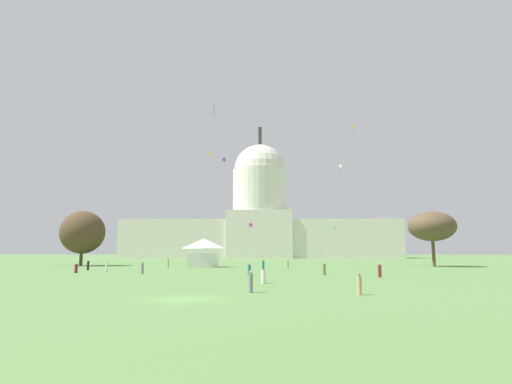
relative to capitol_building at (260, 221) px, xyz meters
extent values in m
plane|color=#567F42|center=(1.31, -178.45, -17.99)|extent=(800.00, 800.00, 0.00)
cube|color=silver|center=(-33.21, 0.00, -8.88)|extent=(66.42, 24.79, 18.21)
cube|color=silver|center=(33.21, 0.00, -8.88)|extent=(66.42, 24.79, 18.21)
cube|color=silver|center=(0.00, 0.00, -6.83)|extent=(30.82, 27.26, 22.32)
cylinder|color=silver|center=(0.00, 0.00, 14.87)|extent=(26.78, 26.78, 21.09)
sphere|color=silver|center=(0.00, 0.00, 25.42)|extent=(25.76, 25.76, 25.76)
cylinder|color=#2D3833|center=(0.00, 0.00, 43.00)|extent=(1.80, 1.80, 9.42)
cube|color=white|center=(-7.17, -121.10, -16.62)|extent=(6.71, 6.00, 2.74)
pyramid|color=white|center=(-7.17, -121.10, -13.25)|extent=(7.05, 6.30, 2.00)
cylinder|color=#4C3823|center=(-35.51, -114.77, -15.72)|extent=(0.69, 0.69, 4.55)
ellipsoid|color=#4C3823|center=(-35.51, -114.77, -10.61)|extent=(11.79, 11.00, 9.44)
cylinder|color=brown|center=(40.49, -116.35, -14.73)|extent=(0.66, 0.66, 6.51)
ellipsoid|color=brown|center=(40.49, -116.35, -9.60)|extent=(12.58, 12.35, 6.25)
cylinder|color=tan|center=(-13.35, -125.40, -17.22)|extent=(0.52, 0.52, 1.55)
sphere|color=brown|center=(-13.35, -125.40, -16.31)|extent=(0.36, 0.36, 0.26)
cylinder|color=silver|center=(-19.50, -140.12, -17.31)|extent=(0.39, 0.39, 1.37)
sphere|color=tan|center=(-19.50, -140.12, -16.50)|extent=(0.26, 0.26, 0.24)
cylinder|color=maroon|center=(20.12, -153.81, -17.25)|extent=(0.59, 0.59, 1.47)
sphere|color=tan|center=(20.12, -153.81, -16.39)|extent=(0.34, 0.34, 0.25)
cylinder|color=gray|center=(-11.32, -147.68, -17.27)|extent=(0.45, 0.45, 1.44)
sphere|color=#A37556|center=(-11.32, -147.68, -16.42)|extent=(0.31, 0.31, 0.26)
cylinder|color=black|center=(-24.16, -136.38, -17.26)|extent=(0.45, 0.45, 1.47)
sphere|color=#A37556|center=(-24.16, -136.38, -16.41)|extent=(0.28, 0.28, 0.23)
cylinder|color=#1E757A|center=(5.11, -127.97, -17.32)|extent=(0.63, 0.63, 1.34)
sphere|color=brown|center=(5.11, -127.97, -16.53)|extent=(0.32, 0.32, 0.24)
cylinder|color=tan|center=(13.44, -175.18, -17.30)|extent=(0.44, 0.44, 1.38)
sphere|color=#A37556|center=(13.44, -175.18, -16.51)|extent=(0.26, 0.26, 0.20)
cylinder|color=tan|center=(9.65, -126.79, -17.29)|extent=(0.54, 0.54, 1.41)
sphere|color=beige|center=(9.65, -126.79, -16.46)|extent=(0.32, 0.32, 0.24)
cylinder|color=gray|center=(5.42, -173.78, -17.28)|extent=(0.49, 0.49, 1.42)
sphere|color=tan|center=(5.42, -173.78, -16.44)|extent=(0.35, 0.35, 0.25)
cylinder|color=olive|center=(13.87, -149.48, -17.27)|extent=(0.55, 0.55, 1.44)
sphere|color=tan|center=(13.87, -149.48, -16.44)|extent=(0.32, 0.32, 0.23)
cylinder|color=#1E757A|center=(3.99, -152.06, -17.30)|extent=(0.55, 0.55, 1.37)
sphere|color=#A37556|center=(3.99, -152.06, -16.50)|extent=(0.33, 0.33, 0.25)
cylinder|color=maroon|center=(-21.87, -145.43, -17.35)|extent=(0.59, 0.59, 1.28)
sphere|color=beige|center=(-21.87, -145.43, -16.59)|extent=(0.32, 0.32, 0.25)
cylinder|color=silver|center=(6.15, -164.40, -17.36)|extent=(0.66, 0.66, 1.27)
sphere|color=brown|center=(6.15, -164.40, -16.61)|extent=(0.31, 0.31, 0.22)
cube|color=white|center=(28.19, -76.36, 11.50)|extent=(1.18, 1.18, 0.42)
cube|color=white|center=(28.19, -76.36, 11.93)|extent=(1.18, 1.18, 0.42)
cylinder|color=#D1339E|center=(28.09, -76.36, 10.10)|extent=(0.36, 0.18, 2.42)
cube|color=yellow|center=(-19.51, -35.26, 25.43)|extent=(1.05, 1.07, 0.48)
cube|color=yellow|center=(-19.51, -35.26, 25.99)|extent=(1.05, 1.07, 0.48)
pyramid|color=red|center=(31.87, -98.15, -6.46)|extent=(1.13, 1.80, 0.12)
cylinder|color=white|center=(31.55, -98.25, -8.20)|extent=(0.18, 0.23, 1.78)
cube|color=green|center=(30.91, -39.50, -5.58)|extent=(0.89, 0.88, 0.34)
cube|color=green|center=(30.91, -39.50, -5.12)|extent=(0.89, 0.88, 0.34)
cylinder|color=green|center=(31.06, -39.50, -6.35)|extent=(0.13, 0.15, 1.27)
cube|color=#D1339E|center=(-1.53, -53.84, -5.55)|extent=(1.23, 1.31, 0.77)
cube|color=#D1339E|center=(-1.53, -53.84, -4.92)|extent=(1.23, 1.31, 0.77)
cylinder|color=#33BCDB|center=(-1.65, -53.84, -7.31)|extent=(0.24, 0.08, 3.05)
cube|color=purple|center=(-11.78, -52.03, 19.16)|extent=(1.35, 1.35, 0.49)
cube|color=purple|center=(-11.78, -52.03, 19.85)|extent=(1.35, 1.35, 0.49)
cylinder|color=purple|center=(-11.63, -52.03, 18.20)|extent=(0.19, 0.19, 1.44)
cube|color=teal|center=(-12.91, -83.17, 27.44)|extent=(0.26, 0.88, 0.87)
cylinder|color=yellow|center=(-13.07, -83.17, 26.16)|extent=(0.21, 0.26, 1.80)
cube|color=black|center=(-8.93, -98.68, 23.62)|extent=(0.42, 0.77, 1.25)
cylinder|color=black|center=(-8.80, -98.68, 22.09)|extent=(0.10, 0.19, 1.84)
cube|color=gold|center=(35.14, -63.21, 28.45)|extent=(1.08, 1.07, 0.42)
cube|color=gold|center=(35.14, -63.21, 29.05)|extent=(1.08, 1.07, 0.42)
cylinder|color=blue|center=(34.96, -63.21, 26.57)|extent=(0.51, 0.43, 3.35)
camera|label=1|loc=(7.31, -206.76, -14.85)|focal=29.50mm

